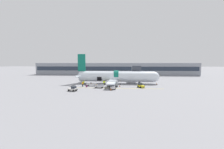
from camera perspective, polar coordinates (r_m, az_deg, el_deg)
ground_plane at (r=48.81m, az=-1.74°, el=-4.63°), size 500.00×500.00×0.00m
apron_marking_line at (r=43.78m, az=3.19°, el=-5.74°), size 27.45×0.32×0.01m
terminal_strip at (r=92.77m, az=1.25°, el=2.36°), size 105.89×10.26×7.91m
jet_bridge_stub at (r=58.91m, az=9.82°, el=1.99°), size 3.59×8.95×6.87m
airplane at (r=53.36m, az=1.36°, el=-0.90°), size 33.12×25.87×11.48m
baggage_tug_lead at (r=45.92m, az=11.86°, el=-4.56°), size 2.35×2.74×1.48m
baggage_tug_mid at (r=42.31m, az=0.25°, el=-5.12°), size 2.08×2.92×1.71m
baggage_tug_rear at (r=40.99m, az=-15.96°, el=-5.80°), size 2.80×2.25×1.43m
baggage_cart_loading at (r=48.58m, az=-8.49°, el=-4.11°), size 4.27×2.03×1.14m
baggage_cart_queued at (r=44.76m, az=-5.25°, el=-4.85°), size 3.74×2.17×1.03m
ground_crew_loader_a at (r=47.53m, az=-12.09°, el=-3.82°), size 0.59×0.59×1.84m
ground_crew_loader_b at (r=51.50m, az=-11.62°, el=-3.28°), size 0.51×0.51×1.61m
ground_crew_driver at (r=50.34m, az=-3.08°, el=-3.32°), size 0.58×0.50×1.69m
ground_crew_supervisor at (r=49.02m, az=-3.53°, el=-3.51°), size 0.49×0.61×1.74m
suitcase_on_tarmac_upright at (r=50.15m, az=-11.06°, el=-4.11°), size 0.47×0.26×0.73m
suitcase_on_tarmac_spare at (r=46.54m, az=-10.55°, el=-4.78°), size 0.51×0.38×0.74m
safety_cone_nose at (r=54.08m, az=18.11°, el=-3.65°), size 0.53×0.53×0.58m
safety_cone_engine_left at (r=40.60m, az=-0.49°, el=-6.08°), size 0.51×0.51×0.74m
safety_cone_wingtip at (r=46.49m, az=3.27°, el=-4.66°), size 0.43×0.43×0.77m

